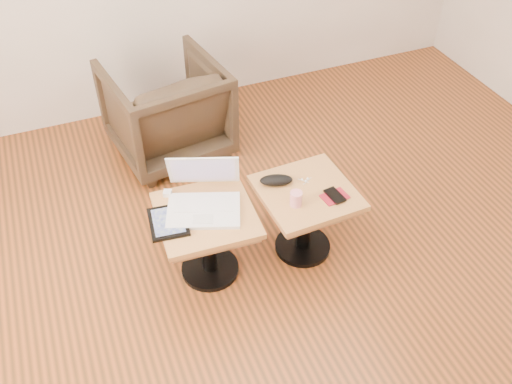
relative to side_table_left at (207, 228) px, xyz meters
name	(u,v)px	position (x,y,z in m)	size (l,w,h in m)	color
room_shell	(354,87)	(0.46, -0.49, 1.02)	(4.52, 4.52, 2.71)	#4D2E15
side_table_left	(207,228)	(0.00, 0.00, 0.00)	(0.51, 0.51, 0.44)	black
side_table_right	(306,206)	(0.55, -0.04, 0.00)	(0.51, 0.51, 0.44)	black
laptop	(204,197)	(0.01, 0.06, 0.16)	(0.47, 0.46, 0.25)	white
tablet	(168,222)	(-0.20, 0.00, 0.12)	(0.21, 0.25, 0.02)	black
charging_adapter	(168,193)	(-0.14, 0.20, 0.12)	(0.04, 0.04, 0.03)	white
glasses_case	(276,180)	(0.42, 0.07, 0.14)	(0.18, 0.08, 0.06)	black
striped_cup	(296,199)	(0.45, -0.11, 0.15)	(0.06, 0.06, 0.08)	#DE365B
earbuds_tangle	(305,180)	(0.58, 0.04, 0.12)	(0.07, 0.05, 0.01)	white
phone_on_sleeve	(335,196)	(0.66, -0.14, 0.12)	(0.15, 0.13, 0.02)	maroon
armchair	(166,110)	(0.09, 1.15, 0.00)	(0.71, 0.73, 0.66)	#32251C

